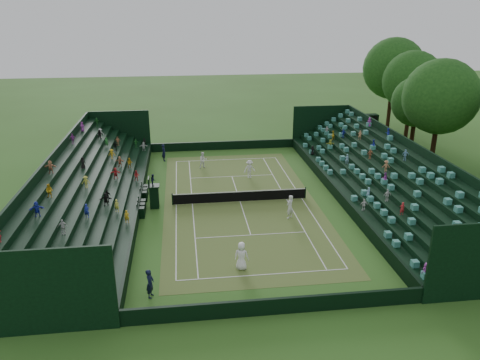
{
  "coord_description": "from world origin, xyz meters",
  "views": [
    {
      "loc": [
        -4.69,
        -37.0,
        15.86
      ],
      "look_at": [
        0.0,
        0.0,
        2.0
      ],
      "focal_mm": 35.0,
      "sensor_mm": 36.0,
      "label": 1
    }
  ],
  "objects_px": {
    "player_far_east": "(250,169)",
    "player_near_east": "(290,207)",
    "player_near_west": "(241,256)",
    "umpire_chair": "(154,193)",
    "player_far_west": "(203,160)",
    "tennis_net": "(240,196)"
  },
  "relations": [
    {
      "from": "player_far_west",
      "to": "umpire_chair",
      "type": "bearing_deg",
      "value": -132.39
    },
    {
      "from": "umpire_chair",
      "to": "player_near_west",
      "type": "xyz_separation_m",
      "value": [
        5.97,
        -10.66,
        -0.32
      ]
    },
    {
      "from": "umpire_chair",
      "to": "player_far_west",
      "type": "bearing_deg",
      "value": 64.87
    },
    {
      "from": "tennis_net",
      "to": "player_far_west",
      "type": "height_order",
      "value": "player_far_west"
    },
    {
      "from": "player_near_west",
      "to": "player_far_west",
      "type": "distance_m",
      "value": 20.53
    },
    {
      "from": "tennis_net",
      "to": "umpire_chair",
      "type": "distance_m",
      "value": 7.32
    },
    {
      "from": "player_near_west",
      "to": "player_far_west",
      "type": "relative_size",
      "value": 1.11
    },
    {
      "from": "player_near_east",
      "to": "player_far_west",
      "type": "bearing_deg",
      "value": -107.26
    },
    {
      "from": "player_near_west",
      "to": "player_far_east",
      "type": "height_order",
      "value": "player_near_west"
    },
    {
      "from": "umpire_chair",
      "to": "player_far_west",
      "type": "distance_m",
      "value": 10.85
    },
    {
      "from": "player_near_east",
      "to": "player_far_east",
      "type": "xyz_separation_m",
      "value": [
        -1.82,
        9.66,
        -0.07
      ]
    },
    {
      "from": "player_near_east",
      "to": "player_far_east",
      "type": "relative_size",
      "value": 1.07
    },
    {
      "from": "player_near_east",
      "to": "player_far_east",
      "type": "bearing_deg",
      "value": -121.53
    },
    {
      "from": "player_near_west",
      "to": "tennis_net",
      "type": "bearing_deg",
      "value": -77.59
    },
    {
      "from": "player_near_west",
      "to": "player_far_east",
      "type": "distance_m",
      "value": 17.12
    },
    {
      "from": "player_near_east",
      "to": "player_far_east",
      "type": "distance_m",
      "value": 9.83
    },
    {
      "from": "umpire_chair",
      "to": "player_far_west",
      "type": "height_order",
      "value": "umpire_chair"
    },
    {
      "from": "player_far_east",
      "to": "player_near_east",
      "type": "bearing_deg",
      "value": -92.82
    },
    {
      "from": "tennis_net",
      "to": "player_near_west",
      "type": "height_order",
      "value": "player_near_west"
    },
    {
      "from": "player_near_west",
      "to": "player_near_east",
      "type": "distance_m",
      "value": 8.66
    },
    {
      "from": "player_far_east",
      "to": "player_far_west",
      "type": "bearing_deg",
      "value": 126.79
    },
    {
      "from": "player_near_east",
      "to": "umpire_chair",
      "type": "bearing_deg",
      "value": -59.99
    }
  ]
}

